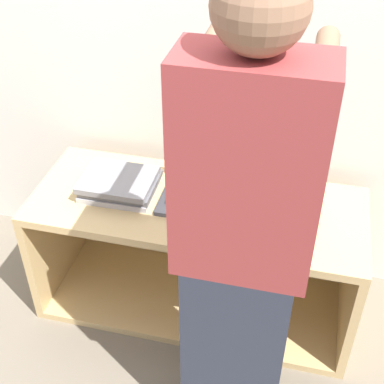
{
  "coord_description": "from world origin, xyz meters",
  "views": [
    {
      "loc": [
        0.4,
        -1.42,
        1.99
      ],
      "look_at": [
        0.0,
        0.2,
        0.72
      ],
      "focal_mm": 50.0,
      "sensor_mm": 36.0,
      "label": 1
    }
  ],
  "objects_px": {
    "laptop_open": "(199,186)",
    "laptop_stack_left": "(120,184)",
    "laptop_stack_right": "(278,205)",
    "person": "(242,252)"
  },
  "relations": [
    {
      "from": "laptop_stack_left",
      "to": "person",
      "type": "distance_m",
      "value": 0.84
    },
    {
      "from": "laptop_open",
      "to": "laptop_stack_left",
      "type": "height_order",
      "value": "laptop_open"
    },
    {
      "from": "laptop_open",
      "to": "laptop_stack_left",
      "type": "distance_m",
      "value": 0.34
    },
    {
      "from": "laptop_stack_right",
      "to": "person",
      "type": "xyz_separation_m",
      "value": [
        -0.07,
        -0.53,
        0.22
      ]
    },
    {
      "from": "person",
      "to": "laptop_stack_right",
      "type": "bearing_deg",
      "value": 82.62
    },
    {
      "from": "laptop_open",
      "to": "laptop_stack_right",
      "type": "xyz_separation_m",
      "value": [
        0.33,
        -0.05,
        -0.0
      ]
    },
    {
      "from": "laptop_stack_left",
      "to": "laptop_open",
      "type": "bearing_deg",
      "value": 7.87
    },
    {
      "from": "laptop_stack_left",
      "to": "laptop_stack_right",
      "type": "bearing_deg",
      "value": -0.05
    },
    {
      "from": "laptop_stack_right",
      "to": "person",
      "type": "bearing_deg",
      "value": -97.38
    },
    {
      "from": "laptop_open",
      "to": "person",
      "type": "relative_size",
      "value": 0.18
    }
  ]
}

